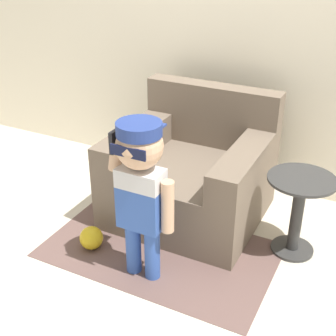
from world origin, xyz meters
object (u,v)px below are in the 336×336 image
(armchair, at_px, (192,175))
(side_table, at_px, (298,208))
(person_child, at_px, (141,179))
(toy_ball, at_px, (91,238))

(armchair, distance_m, side_table, 0.81)
(person_child, bearing_deg, toy_ball, 170.81)
(armchair, relative_size, side_table, 1.89)
(armchair, distance_m, toy_ball, 0.86)
(side_table, height_order, toy_ball, side_table)
(person_child, height_order, side_table, person_child)
(armchair, height_order, side_table, armchair)
(armchair, xyz_separation_m, side_table, (0.80, -0.13, 0.02))
(person_child, xyz_separation_m, toy_ball, (-0.44, 0.07, -0.60))
(toy_ball, bearing_deg, armchair, 60.35)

